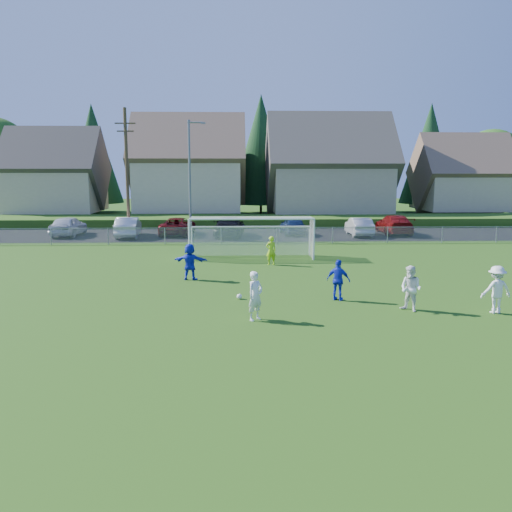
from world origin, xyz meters
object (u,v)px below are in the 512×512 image
(soccer_ball, at_px, (239,296))
(car_g, at_px, (394,224))
(player_white_c, at_px, (496,290))
(car_c, at_px, (178,226))
(goalkeeper, at_px, (271,250))
(car_d, at_px, (229,226))
(soccer_goal, at_px, (251,231))
(player_white_a, at_px, (255,296))
(car_b, at_px, (128,227))
(player_white_b, at_px, (411,289))
(player_blue_b, at_px, (190,262))
(car_a, at_px, (68,226))
(car_f, at_px, (359,227))
(player_blue_a, at_px, (338,280))
(car_e, at_px, (293,226))

(soccer_ball, relative_size, car_g, 0.04)
(player_white_c, xyz_separation_m, car_c, (-14.49, 24.55, -0.19))
(goalkeeper, relative_size, car_d, 0.30)
(soccer_ball, height_order, player_white_c, player_white_c)
(soccer_goal, bearing_deg, player_white_a, -90.94)
(car_b, bearing_deg, car_d, 176.70)
(player_white_a, xyz_separation_m, car_g, (12.30, 25.15, -0.10))
(player_white_b, distance_m, car_c, 26.72)
(player_blue_b, distance_m, soccer_goal, 7.28)
(player_white_a, height_order, car_d, player_white_a)
(car_a, relative_size, soccer_goal, 0.63)
(soccer_goal, bearing_deg, car_f, 49.37)
(goalkeeper, xyz_separation_m, car_b, (-10.46, 12.76, -0.03))
(soccer_goal, bearing_deg, car_a, 142.28)
(car_c, bearing_deg, car_f, -179.45)
(player_blue_a, relative_size, car_f, 0.38)
(player_white_c, relative_size, car_b, 0.38)
(soccer_goal, bearing_deg, player_white_c, -55.99)
(soccer_ball, relative_size, car_f, 0.05)
(soccer_ball, relative_size, car_b, 0.05)
(soccer_ball, distance_m, player_white_b, 6.87)
(player_white_a, xyz_separation_m, car_e, (3.92, 25.13, -0.16))
(player_white_b, relative_size, soccer_goal, 0.23)
(car_d, relative_size, car_e, 1.27)
(player_white_c, bearing_deg, car_e, -82.89)
(player_blue_b, relative_size, car_d, 0.33)
(car_c, distance_m, car_e, 9.37)
(car_f, bearing_deg, soccer_ball, 65.48)
(player_white_b, bearing_deg, car_a, 179.26)
(goalkeeper, bearing_deg, player_white_c, 109.72)
(player_blue_a, bearing_deg, car_g, -83.10)
(player_blue_b, xyz_separation_m, goalkeeper, (4.19, 3.97, -0.08))
(car_c, bearing_deg, car_g, -175.36)
(player_white_b, height_order, car_a, player_white_b)
(soccer_ball, relative_size, car_a, 0.05)
(car_g, bearing_deg, player_white_a, 65.78)
(car_d, relative_size, car_g, 0.99)
(car_e, xyz_separation_m, car_g, (8.37, 0.02, 0.06))
(car_e, bearing_deg, player_blue_a, 84.39)
(car_g, xyz_separation_m, soccer_goal, (-12.07, -11.45, 0.84))
(player_white_c, bearing_deg, car_f, -94.98)
(car_a, relative_size, car_b, 0.99)
(car_a, bearing_deg, goalkeeper, 140.54)
(goalkeeper, bearing_deg, soccer_ball, 60.42)
(player_white_c, height_order, player_blue_b, player_white_c)
(player_white_b, relative_size, goalkeeper, 1.07)
(player_blue_a, relative_size, player_blue_b, 0.95)
(player_blue_a, relative_size, car_c, 0.33)
(goalkeeper, bearing_deg, player_white_b, 97.95)
(soccer_ball, relative_size, car_d, 0.04)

